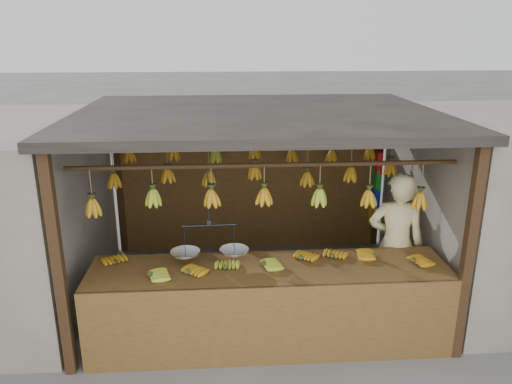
{
  "coord_description": "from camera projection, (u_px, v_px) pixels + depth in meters",
  "views": [
    {
      "loc": [
        -0.43,
        -5.89,
        3.28
      ],
      "look_at": [
        0.0,
        0.3,
        1.3
      ],
      "focal_mm": 35.0,
      "sensor_mm": 36.0,
      "label": 1
    }
  ],
  "objects": [
    {
      "name": "hanging_bananas",
      "position": [
        257.0,
        174.0,
        6.13
      ],
      "size": [
        3.61,
        2.25,
        0.39
      ],
      "color": "#AD7512",
      "rests_on": "ground"
    },
    {
      "name": "counter",
      "position": [
        270.0,
        289.0,
        5.24
      ],
      "size": [
        3.84,
        0.87,
        0.96
      ],
      "color": "#563A19",
      "rests_on": "ground"
    },
    {
      "name": "bag_bundles",
      "position": [
        376.0,
        189.0,
        7.74
      ],
      "size": [
        0.08,
        0.26,
        1.19
      ],
      "color": "red",
      "rests_on": "ground"
    },
    {
      "name": "stall",
      "position": [
        256.0,
        141.0,
        6.34
      ],
      "size": [
        4.3,
        3.3,
        2.4
      ],
      "color": "black",
      "rests_on": "ground"
    },
    {
      "name": "balance_scale",
      "position": [
        210.0,
        247.0,
        5.3
      ],
      "size": [
        0.82,
        0.32,
        0.95
      ],
      "color": "black",
      "rests_on": "ground"
    },
    {
      "name": "ground",
      "position": [
        258.0,
        292.0,
        6.62
      ],
      "size": [
        80.0,
        80.0,
        0.0
      ],
      "primitive_type": "plane",
      "color": "#5B5B57"
    },
    {
      "name": "vendor",
      "position": [
        395.0,
        245.0,
        5.91
      ],
      "size": [
        0.73,
        0.56,
        1.77
      ],
      "primitive_type": "imported",
      "rotation": [
        0.0,
        0.0,
        2.92
      ],
      "color": "beige",
      "rests_on": "ground"
    }
  ]
}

